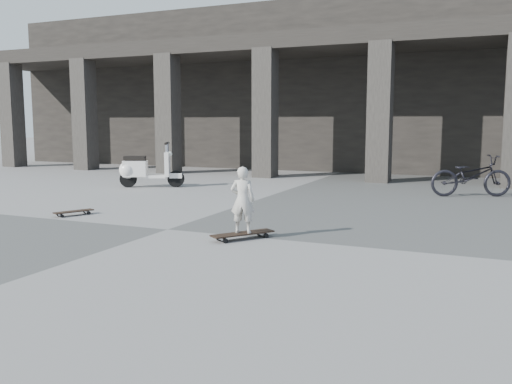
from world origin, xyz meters
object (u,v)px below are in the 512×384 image
at_px(scooter, 141,169).
at_px(skateboard_spare, 74,212).
at_px(bicycle, 471,176).
at_px(child, 243,200).
at_px(longboard, 243,234).

bearing_deg(scooter, skateboard_spare, -95.75).
bearing_deg(scooter, bicycle, -14.30).
bearing_deg(scooter, child, -67.81).
bearing_deg(longboard, bicycle, 10.54).
xyz_separation_m(child, scooter, (-5.23, 4.85, -0.11)).
xyz_separation_m(scooter, bicycle, (8.17, 1.54, 0.01)).
distance_m(longboard, skateboard_spare, 3.82).
xyz_separation_m(skateboard_spare, bicycle, (6.70, 5.75, 0.42)).
relative_size(child, scooter, 0.61).
bearing_deg(child, scooter, -56.63).
bearing_deg(bicycle, skateboard_spare, 108.07).
bearing_deg(skateboard_spare, longboard, -74.42).
height_order(skateboard_spare, bicycle, bicycle).
xyz_separation_m(longboard, bicycle, (2.93, 6.39, 0.41)).
relative_size(skateboard_spare, scooter, 0.46).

